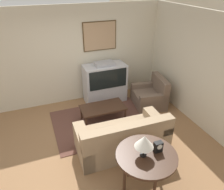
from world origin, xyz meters
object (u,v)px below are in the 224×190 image
Objects in this scene: couch at (123,138)px; mantel_clock at (158,147)px; armchair at (150,96)px; coffee_table at (103,108)px; console_table at (146,158)px; table_lamp at (144,142)px; tv at (105,83)px.

mantel_clock reaches higher than couch.
mantel_clock reaches higher than armchair.
coffee_table is (-0.03, 1.20, 0.05)m from couch.
armchair is at bearing 58.18° from console_table.
couch is at bearing 99.76° from mantel_clock.
console_table is at bearing -6.61° from table_lamp.
armchair is 1.03× the size of console_table.
couch is 1.09m from console_table.
tv is 0.63× the size of couch.
tv is at bearing -113.60° from armchair.
table_lamp is at bearing 179.77° from mantel_clock.
tv is at bearing 86.53° from mantel_clock.
console_table is (-1.52, -2.44, 0.44)m from armchair.
tv reaches higher than armchair.
table_lamp is 0.33m from mantel_clock.
coffee_table is 2.32m from table_lamp.
couch reaches higher than coffee_table.
table_lamp is (-0.07, -2.20, 0.71)m from coffee_table.
table_lamp reaches higher than console_table.
tv reaches higher than console_table.
console_table is at bearing -90.11° from coffee_table.
armchair is at bearing -32.61° from tv.
table_lamp reaches higher than mantel_clock.
tv is 3.23m from table_lamp.
coffee_table is 5.97× the size of mantel_clock.
armchair is at bearing 57.05° from table_lamp.
tv reaches higher than coffee_table.
console_table reaches higher than coffee_table.
coffee_table is 2.24m from console_table.
coffee_table is 2.85× the size of table_lamp.
armchair is 1.53m from coffee_table.
tv is 3.18m from mantel_clock.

